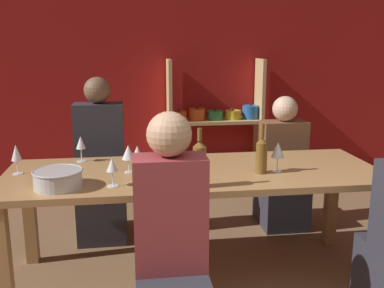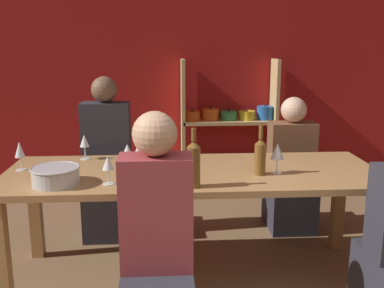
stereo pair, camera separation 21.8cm
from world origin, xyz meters
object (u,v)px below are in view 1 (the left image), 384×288
wine_glass_red_a (128,153)px  wine_glass_red_c (137,152)px  mixing_bowl (58,178)px  wine_glass_red_d (16,154)px  person_far_b (282,178)px  wine_glass_red_b (278,151)px  dining_table (194,183)px  person_far_a (101,179)px  wine_bottle_dark (262,154)px  person_near_a (171,268)px  wine_bottle_green (200,163)px  wine_glass_white_b (81,144)px  wine_glass_white_a (112,166)px  shelf_unit (215,140)px

wine_glass_red_a → wine_glass_red_c: bearing=67.9°
mixing_bowl → wine_glass_red_d: wine_glass_red_d is taller
person_far_b → wine_glass_red_b: bearing=68.3°
dining_table → person_far_a: (-0.63, 0.73, -0.17)m
wine_bottle_dark → wine_glass_red_a: bearing=170.9°
dining_table → wine_glass_red_c: bearing=155.5°
wine_glass_red_c → person_far_b: 1.42m
dining_table → wine_glass_red_a: 0.46m
mixing_bowl → wine_glass_red_d: 0.43m
wine_glass_red_d → person_near_a: size_ratio=0.15×
wine_bottle_green → wine_glass_white_b: 0.97m
wine_glass_red_d → wine_bottle_dark: bearing=-7.2°
wine_bottle_green → wine_glass_red_d: wine_bottle_green is taller
wine_glass_white_a → shelf_unit: bearing=65.3°
wine_glass_red_b → wine_glass_white_b: 1.32m
person_far_a → person_far_b: bearing=-178.5°
mixing_bowl → wine_glass_red_b: 1.33m
mixing_bowl → person_near_a: 0.84m
wine_bottle_dark → wine_glass_red_c: (-0.76, 0.27, -0.03)m
wine_bottle_green → wine_glass_red_c: (-0.34, 0.49, -0.05)m
person_far_b → shelf_unit: bearing=-73.8°
wine_glass_white_a → wine_glass_red_a: wine_glass_red_a is taller
wine_glass_red_b → wine_glass_red_d: bearing=174.1°
wine_glass_red_b → wine_glass_red_c: 0.91m
mixing_bowl → person_near_a: size_ratio=0.23×
wine_glass_red_c → person_near_a: (0.13, -0.90, -0.36)m
wine_glass_white_b → wine_bottle_green: bearing=-42.7°
wine_bottle_dark → wine_glass_white_a: 0.92m
person_far_a → wine_glass_white_a: bearing=97.6°
wine_bottle_dark → person_far_b: size_ratio=0.28×
wine_bottle_green → wine_glass_red_a: 0.53m
dining_table → person_far_b: bearing=41.9°
dining_table → wine_bottle_green: size_ratio=7.03×
shelf_unit → wine_glass_white_b: shelf_unit is taller
person_far_a → wine_glass_red_b: bearing=144.4°
shelf_unit → wine_glass_white_a: (-1.02, -2.21, 0.37)m
wine_bottle_green → wine_glass_red_a: wine_bottle_green is taller
wine_glass_white_a → person_far_b: (1.36, 1.02, -0.44)m
person_far_a → wine_glass_white_b: bearing=76.4°
person_far_b → wine_bottle_dark: bearing=62.8°
dining_table → wine_glass_red_c: size_ratio=17.61×
shelf_unit → wine_glass_white_b: (-1.25, -1.64, 0.37)m
wine_glass_red_a → wine_glass_red_b: size_ratio=0.92×
shelf_unit → person_near_a: 2.80m
wine_glass_white_a → wine_glass_red_a: bearing=71.4°
wine_glass_red_a → person_far_a: (-0.22, 0.71, -0.38)m
dining_table → wine_glass_red_b: 0.57m
wine_glass_white_b → wine_glass_red_d: wine_glass_red_d is taller
shelf_unit → person_far_a: 1.68m
wine_glass_white_b → person_near_a: 1.25m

